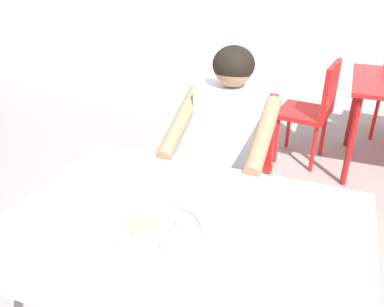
{
  "coord_description": "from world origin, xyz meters",
  "views": [
    {
      "loc": [
        0.43,
        -0.94,
        1.59
      ],
      "look_at": [
        -0.05,
        0.32,
        0.88
      ],
      "focal_mm": 36.7,
      "sensor_mm": 36.0,
      "label": 1
    }
  ],
  "objects_px": {
    "table_foreground": "(182,240)",
    "chair_red_left": "(314,106)",
    "thali_tray": "(158,230)",
    "chair_foreground": "(235,159)",
    "diner_foreground": "(225,144)",
    "drinking_cup": "(94,190)"
  },
  "relations": [
    {
      "from": "chair_foreground",
      "to": "diner_foreground",
      "type": "height_order",
      "value": "diner_foreground"
    },
    {
      "from": "table_foreground",
      "to": "chair_foreground",
      "type": "xyz_separation_m",
      "value": [
        -0.06,
        0.94,
        -0.16
      ]
    },
    {
      "from": "diner_foreground",
      "to": "table_foreground",
      "type": "bearing_deg",
      "value": -85.49
    },
    {
      "from": "thali_tray",
      "to": "chair_red_left",
      "type": "bearing_deg",
      "value": 80.66
    },
    {
      "from": "table_foreground",
      "to": "chair_red_left",
      "type": "distance_m",
      "value": 2.07
    },
    {
      "from": "chair_foreground",
      "to": "thali_tray",
      "type": "bearing_deg",
      "value": -90.29
    },
    {
      "from": "drinking_cup",
      "to": "diner_foreground",
      "type": "height_order",
      "value": "diner_foreground"
    },
    {
      "from": "table_foreground",
      "to": "thali_tray",
      "type": "bearing_deg",
      "value": -133.72
    },
    {
      "from": "chair_red_left",
      "to": "diner_foreground",
      "type": "bearing_deg",
      "value": -104.35
    },
    {
      "from": "table_foreground",
      "to": "chair_foreground",
      "type": "bearing_deg",
      "value": 93.45
    },
    {
      "from": "thali_tray",
      "to": "chair_foreground",
      "type": "height_order",
      "value": "chair_foreground"
    },
    {
      "from": "table_foreground",
      "to": "chair_foreground",
      "type": "height_order",
      "value": "chair_foreground"
    },
    {
      "from": "drinking_cup",
      "to": "thali_tray",
      "type": "bearing_deg",
      "value": -15.98
    },
    {
      "from": "chair_red_left",
      "to": "thali_tray",
      "type": "bearing_deg",
      "value": -99.34
    },
    {
      "from": "drinking_cup",
      "to": "chair_foreground",
      "type": "height_order",
      "value": "chair_foreground"
    },
    {
      "from": "table_foreground",
      "to": "diner_foreground",
      "type": "bearing_deg",
      "value": 94.51
    },
    {
      "from": "chair_foreground",
      "to": "table_foreground",
      "type": "bearing_deg",
      "value": -86.55
    },
    {
      "from": "thali_tray",
      "to": "drinking_cup",
      "type": "xyz_separation_m",
      "value": [
        -0.31,
        0.09,
        0.04
      ]
    },
    {
      "from": "table_foreground",
      "to": "chair_foreground",
      "type": "distance_m",
      "value": 0.95
    },
    {
      "from": "thali_tray",
      "to": "chair_foreground",
      "type": "relative_size",
      "value": 0.36
    },
    {
      "from": "thali_tray",
      "to": "diner_foreground",
      "type": "xyz_separation_m",
      "value": [
        0.01,
        0.77,
        -0.03
      ]
    },
    {
      "from": "table_foreground",
      "to": "chair_red_left",
      "type": "xyz_separation_m",
      "value": [
        0.29,
        2.04,
        -0.18
      ]
    }
  ]
}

